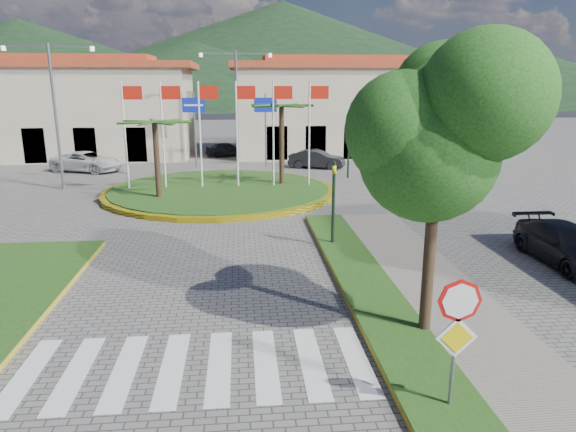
{
  "coord_description": "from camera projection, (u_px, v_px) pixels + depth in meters",
  "views": [
    {
      "loc": [
        1.16,
        -5.98,
        5.92
      ],
      "look_at": [
        2.46,
        8.0,
        2.26
      ],
      "focal_mm": 32.0,
      "sensor_mm": 36.0,
      "label": 1
    }
  ],
  "objects": [
    {
      "name": "sidewalk_right",
      "position": [
        506.0,
        405.0,
        9.6
      ],
      "size": [
        4.0,
        28.0,
        0.15
      ],
      "primitive_type": "cube",
      "color": "gray",
      "rests_on": "ground"
    },
    {
      "name": "verge_right",
      "position": [
        444.0,
        408.0,
        9.49
      ],
      "size": [
        1.6,
        28.0,
        0.18
      ],
      "primitive_type": "cube",
      "color": "#194513",
      "rests_on": "ground"
    },
    {
      "name": "crosswalk",
      "position": [
        191.0,
        367.0,
        11.01
      ],
      "size": [
        8.0,
        3.0,
        0.01
      ],
      "primitive_type": "cube",
      "color": "silver",
      "rests_on": "ground"
    },
    {
      "name": "roundabout_island",
      "position": [
        220.0,
        190.0,
        28.31
      ],
      "size": [
        12.7,
        12.7,
        6.0
      ],
      "color": "yellow",
      "rests_on": "ground"
    },
    {
      "name": "stop_sign",
      "position": [
        457.0,
        325.0,
        9.03
      ],
      "size": [
        0.8,
        0.11,
        2.65
      ],
      "color": "slate",
      "rests_on": "ground"
    },
    {
      "name": "deciduous_tree",
      "position": [
        440.0,
        118.0,
        11.16
      ],
      "size": [
        3.6,
        3.6,
        6.8
      ],
      "color": "black",
      "rests_on": "ground"
    },
    {
      "name": "traffic_light_right",
      "position": [
        334.0,
        196.0,
        18.63
      ],
      "size": [
        0.15,
        0.18,
        3.2
      ],
      "color": "black",
      "rests_on": "ground"
    },
    {
      "name": "traffic_light_far",
      "position": [
        349.0,
        148.0,
        32.43
      ],
      "size": [
        0.18,
        0.15,
        3.2
      ],
      "color": "black",
      "rests_on": "ground"
    },
    {
      "name": "direction_sign_west",
      "position": [
        194.0,
        118.0,
        35.92
      ],
      "size": [
        1.6,
        0.14,
        5.2
      ],
      "color": "slate",
      "rests_on": "ground"
    },
    {
      "name": "direction_sign_east",
      "position": [
        266.0,
        117.0,
        36.37
      ],
      "size": [
        1.6,
        0.14,
        5.2
      ],
      "color": "slate",
      "rests_on": "ground"
    },
    {
      "name": "street_lamp_centre",
      "position": [
        237.0,
        104.0,
        35.02
      ],
      "size": [
        4.8,
        0.16,
        8.0
      ],
      "color": "slate",
      "rests_on": "ground"
    },
    {
      "name": "street_lamp_west",
      "position": [
        55.0,
        109.0,
        28.34
      ],
      "size": [
        4.8,
        0.16,
        8.0
      ],
      "color": "slate",
      "rests_on": "ground"
    },
    {
      "name": "building_left",
      "position": [
        52.0,
        108.0,
        41.53
      ],
      "size": [
        23.32,
        9.54,
        8.05
      ],
      "color": "#BCAA8E",
      "rests_on": "ground"
    },
    {
      "name": "building_right",
      "position": [
        343.0,
        107.0,
        43.68
      ],
      "size": [
        19.08,
        9.54,
        8.05
      ],
      "color": "#BCAA8E",
      "rests_on": "ground"
    },
    {
      "name": "hill_far_west",
      "position": [
        23.0,
        63.0,
        134.33
      ],
      "size": [
        140.0,
        140.0,
        22.0
      ],
      "primitive_type": "cone",
      "color": "black",
      "rests_on": "ground"
    },
    {
      "name": "hill_far_mid",
      "position": [
        283.0,
        52.0,
        158.88
      ],
      "size": [
        180.0,
        180.0,
        30.0
      ],
      "primitive_type": "cone",
      "color": "black",
      "rests_on": "ground"
    },
    {
      "name": "hill_far_east",
      "position": [
        489.0,
        71.0,
        141.25
      ],
      "size": [
        120.0,
        120.0,
        18.0
      ],
      "primitive_type": "cone",
      "color": "black",
      "rests_on": "ground"
    },
    {
      "name": "hill_near_back",
      "position": [
        194.0,
        74.0,
        129.5
      ],
      "size": [
        110.0,
        110.0,
        16.0
      ],
      "primitive_type": "cone",
      "color": "black",
      "rests_on": "ground"
    },
    {
      "name": "white_van",
      "position": [
        87.0,
        162.0,
        35.15
      ],
      "size": [
        5.37,
        3.96,
        1.36
      ],
      "primitive_type": "imported",
      "rotation": [
        0.0,
        0.0,
        1.17
      ],
      "color": "silver",
      "rests_on": "ground"
    },
    {
      "name": "car_dark_a",
      "position": [
        227.0,
        149.0,
        42.33
      ],
      "size": [
        3.7,
        2.23,
        1.18
      ],
      "primitive_type": "imported",
      "rotation": [
        0.0,
        0.0,
        1.83
      ],
      "color": "black",
      "rests_on": "ground"
    },
    {
      "name": "car_dark_b",
      "position": [
        317.0,
        159.0,
        36.49
      ],
      "size": [
        4.17,
        2.6,
        1.3
      ],
      "primitive_type": "imported",
      "rotation": [
        0.0,
        0.0,
        1.23
      ],
      "color": "black",
      "rests_on": "ground"
    },
    {
      "name": "car_side_right",
      "position": [
        566.0,
        244.0,
        17.24
      ],
      "size": [
        1.83,
        4.47,
        1.3
      ],
      "primitive_type": "imported",
      "rotation": [
        0.0,
        0.0,
        0.0
      ],
      "color": "black",
      "rests_on": "ground"
    }
  ]
}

